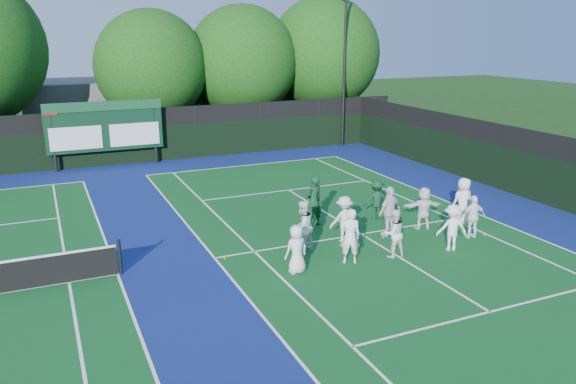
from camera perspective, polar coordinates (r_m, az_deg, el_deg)
name	(u,v)px	position (r m, az deg, el deg)	size (l,w,h in m)	color
ground	(376,244)	(19.65, 8.97, -5.19)	(120.00, 120.00, 0.00)	#15360E
court_apron	(199,261)	(18.21, -9.03, -6.93)	(34.00, 32.00, 0.01)	navy
near_court	(361,234)	(20.43, 7.45, -4.26)	(11.05, 23.85, 0.01)	#104F1D
back_fence	(124,140)	(32.06, -16.29, 5.13)	(34.00, 0.08, 3.00)	black
divider_fence_right	(548,173)	(25.77, 24.93, 1.75)	(0.08, 32.00, 3.00)	black
scoreboard	(105,127)	(31.40, -18.13, 6.31)	(6.00, 0.21, 3.55)	black
clubhouse	(165,107)	(40.43, -12.37, 8.45)	(18.00, 6.00, 4.00)	#5D5D62
light_pole_right	(345,44)	(35.67, 5.81, 14.71)	(1.20, 0.30, 10.12)	black
tree_c	(154,69)	(35.55, -13.49, 12.05)	(6.72, 6.72, 8.40)	black
tree_d	(244,64)	(37.08, -4.45, 12.86)	(7.04, 7.04, 8.75)	black
tree_e	(325,57)	(39.42, 3.80, 13.57)	(7.57, 7.57, 9.39)	black
tennis_ball_1	(383,237)	(20.16, 9.64, -4.56)	(0.07, 0.07, 0.07)	#B5C817
tennis_ball_2	(484,234)	(21.35, 19.32, -4.10)	(0.07, 0.07, 0.07)	#B5C817
tennis_ball_3	(225,258)	(18.22, -6.47, -6.70)	(0.07, 0.07, 0.07)	#B5C817
tennis_ball_4	(384,212)	(22.96, 9.74, -2.00)	(0.07, 0.07, 0.07)	#B5C817
tennis_ball_5	(474,236)	(21.03, 18.41, -4.31)	(0.07, 0.07, 0.07)	#B5C817
player_front_0	(297,249)	(16.88, 0.88, -5.83)	(0.74, 0.48, 1.51)	white
player_front_1	(350,236)	(17.64, 6.32, -4.47)	(0.65, 0.43, 1.79)	white
player_front_2	(394,233)	(18.37, 10.68, -4.13)	(0.78, 0.61, 1.60)	white
player_front_3	(452,228)	(19.38, 16.32, -3.48)	(1.02, 0.59, 1.58)	white
player_front_4	(473,217)	(20.75, 18.30, -2.41)	(0.91, 0.38, 1.55)	white
player_back_0	(302,227)	(18.40, 1.46, -3.54)	(0.86, 0.67, 1.77)	white
player_back_1	(344,219)	(19.45, 5.72, -2.75)	(1.05, 0.60, 1.62)	silver
player_back_2	(390,211)	(20.20, 10.28, -1.94)	(1.06, 0.44, 1.82)	silver
player_back_3	(424,208)	(21.21, 13.60, -1.59)	(1.47, 0.47, 1.59)	white
player_back_4	(463,201)	(22.05, 17.35, -0.91)	(0.88, 0.57, 1.80)	white
coach_left	(314,201)	(20.84, 2.65, -0.95)	(0.71, 0.47, 1.94)	#0E351E
coach_right	(376,200)	(21.94, 8.98, -0.77)	(1.01, 0.58, 1.57)	#0E361D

